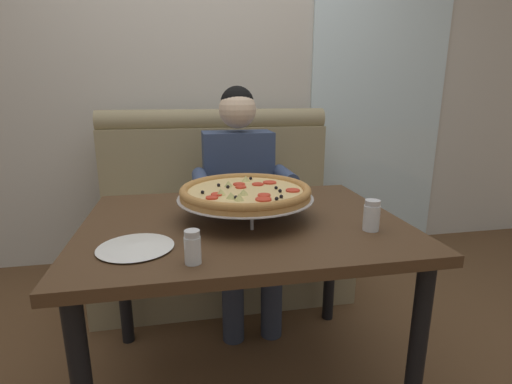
# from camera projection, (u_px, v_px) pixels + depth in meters

# --- Properties ---
(ground_plane) EXTENTS (16.00, 16.00, 0.00)m
(ground_plane) POSITION_uv_depth(u_px,v_px,m) (245.00, 381.00, 1.69)
(ground_plane) COLOR brown
(back_wall_with_window) EXTENTS (6.00, 0.12, 2.80)m
(back_wall_with_window) POSITION_uv_depth(u_px,v_px,m) (210.00, 69.00, 2.77)
(back_wall_with_window) COLOR beige
(back_wall_with_window) RESTS_ON ground_plane
(window_panel) EXTENTS (1.10, 0.02, 2.80)m
(window_panel) POSITION_uv_depth(u_px,v_px,m) (381.00, 70.00, 2.94)
(window_panel) COLOR white
(window_panel) RESTS_ON ground_plane
(booth_bench) EXTENTS (1.51, 0.78, 1.13)m
(booth_bench) POSITION_uv_depth(u_px,v_px,m) (221.00, 226.00, 2.48)
(booth_bench) COLOR #998966
(booth_bench) RESTS_ON ground_plane
(dining_table) EXTENTS (1.22, 0.94, 0.76)m
(dining_table) POSITION_uv_depth(u_px,v_px,m) (243.00, 241.00, 1.52)
(dining_table) COLOR #4C331E
(dining_table) RESTS_ON ground_plane
(diner_main) EXTENTS (0.54, 0.64, 1.27)m
(diner_main) POSITION_uv_depth(u_px,v_px,m) (241.00, 188.00, 2.17)
(diner_main) COLOR #2D3342
(diner_main) RESTS_ON ground_plane
(pizza) EXTENTS (0.53, 0.53, 0.14)m
(pizza) POSITION_uv_depth(u_px,v_px,m) (245.00, 192.00, 1.49)
(pizza) COLOR silver
(pizza) RESTS_ON dining_table
(shaker_pepper_flakes) EXTENTS (0.05, 0.05, 0.10)m
(shaker_pepper_flakes) POSITION_uv_depth(u_px,v_px,m) (193.00, 249.00, 1.11)
(shaker_pepper_flakes) COLOR white
(shaker_pepper_flakes) RESTS_ON dining_table
(shaker_parmesan) EXTENTS (0.06, 0.06, 0.11)m
(shaker_parmesan) POSITION_uv_depth(u_px,v_px,m) (371.00, 217.00, 1.37)
(shaker_parmesan) COLOR white
(shaker_parmesan) RESTS_ON dining_table
(plate_near_left) EXTENTS (0.24, 0.24, 0.02)m
(plate_near_left) POSITION_uv_depth(u_px,v_px,m) (135.00, 246.00, 1.22)
(plate_near_left) COLOR white
(plate_near_left) RESTS_ON dining_table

